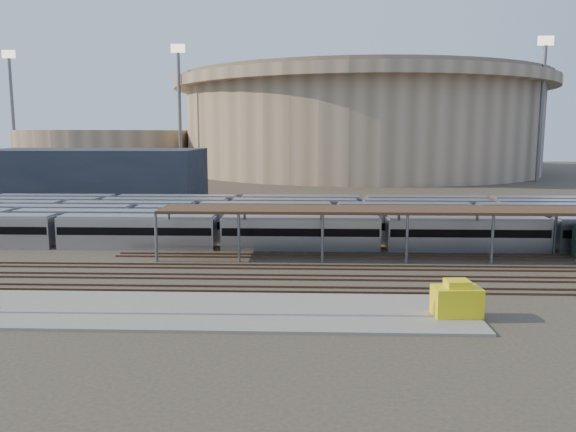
# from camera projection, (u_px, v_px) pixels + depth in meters

# --- Properties ---
(ground) EXTENTS (420.00, 420.00, 0.00)m
(ground) POSITION_uv_depth(u_px,v_px,m) (232.00, 265.00, 56.61)
(ground) COLOR #383026
(ground) RESTS_ON ground
(apron) EXTENTS (50.00, 9.00, 0.20)m
(apron) POSITION_uv_depth(u_px,v_px,m) (138.00, 310.00, 41.95)
(apron) COLOR gray
(apron) RESTS_ON ground
(subway_trains) EXTENTS (125.65, 23.90, 3.60)m
(subway_trains) POSITION_uv_depth(u_px,v_px,m) (222.00, 219.00, 74.77)
(subway_trains) COLOR #A4A5A8
(subway_trains) RESTS_ON ground
(inspection_shed) EXTENTS (60.30, 6.00, 5.30)m
(inspection_shed) POSITION_uv_depth(u_px,v_px,m) (444.00, 212.00, 59.04)
(inspection_shed) COLOR slate
(inspection_shed) RESTS_ON ground
(empty_tracks) EXTENTS (170.00, 9.62, 0.18)m
(empty_tracks) POSITION_uv_depth(u_px,v_px,m) (225.00, 277.00, 51.65)
(empty_tracks) COLOR #4C3323
(empty_tracks) RESTS_ON ground
(stadium) EXTENTS (124.00, 124.00, 32.50)m
(stadium) POSITION_uv_depth(u_px,v_px,m) (359.00, 123.00, 191.67)
(stadium) COLOR tan
(stadium) RESTS_ON ground
(secondary_arena) EXTENTS (56.00, 56.00, 14.00)m
(secondary_arena) POSITION_uv_depth(u_px,v_px,m) (105.00, 152.00, 186.23)
(secondary_arena) COLOR tan
(secondary_arena) RESTS_ON ground
(service_building) EXTENTS (42.00, 20.00, 10.00)m
(service_building) POSITION_uv_depth(u_px,v_px,m) (94.00, 174.00, 111.50)
(service_building) COLOR #1E232D
(service_building) RESTS_ON ground
(floodlight_0) EXTENTS (4.00, 1.00, 38.40)m
(floodlight_0) POSITION_uv_depth(u_px,v_px,m) (180.00, 107.00, 163.38)
(floodlight_0) COLOR slate
(floodlight_0) RESTS_ON ground
(floodlight_1) EXTENTS (4.00, 1.00, 38.40)m
(floodlight_1) POSITION_uv_depth(u_px,v_px,m) (12.00, 109.00, 175.24)
(floodlight_1) COLOR slate
(floodlight_1) RESTS_ON ground
(floodlight_2) EXTENTS (4.00, 1.00, 38.40)m
(floodlight_2) POSITION_uv_depth(u_px,v_px,m) (542.00, 105.00, 149.90)
(floodlight_2) COLOR slate
(floodlight_2) RESTS_ON ground
(floodlight_3) EXTENTS (4.00, 1.00, 38.40)m
(floodlight_3) POSITION_uv_depth(u_px,v_px,m) (262.00, 113.00, 212.08)
(floodlight_3) COLOR slate
(floodlight_3) RESTS_ON ground
(yellow_equipment) EXTENTS (3.46, 2.30, 2.08)m
(yellow_equipment) POSITION_uv_depth(u_px,v_px,m) (457.00, 301.00, 40.29)
(yellow_equipment) COLOR yellow
(yellow_equipment) RESTS_ON apron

